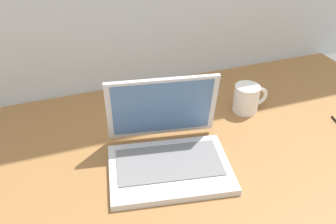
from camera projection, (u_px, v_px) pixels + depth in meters
desk at (177, 149)px, 1.04m from camera, size 1.60×0.76×0.03m
laptop at (167, 147)px, 0.95m from camera, size 0.35×0.31×0.22m
coffee_mug at (247, 98)px, 1.16m from camera, size 0.12×0.08×0.09m
remote_control_near at (165, 100)px, 1.21m from camera, size 0.06×0.16×0.02m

